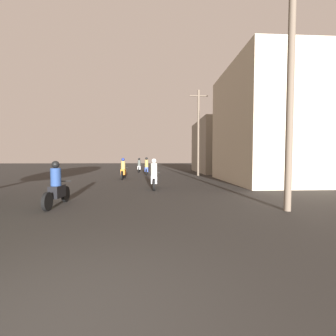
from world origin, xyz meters
The scene contains 9 objects.
motorcycle_black centered at (-2.33, 5.71, 0.62)m, with size 0.60×1.97×1.51m.
motorcycle_silver centered at (0.88, 9.63, 0.63)m, with size 0.60×1.86×1.56m.
motorcycle_orange centered at (-1.45, 15.06, 0.64)m, with size 0.60×1.94×1.58m.
motorcycle_blue centered at (0.14, 19.08, 0.65)m, with size 0.60×2.05×1.63m.
motorcycle_white centered at (-0.80, 22.69, 0.62)m, with size 0.60×1.91×1.56m.
building_right_near centered at (8.34, 12.55, 3.73)m, with size 5.38×7.67×7.47m.
building_right_far centered at (8.18, 22.28, 2.77)m, with size 5.28×7.90×5.53m.
utility_pole_near centered at (4.95, 4.64, 4.25)m, with size 1.60×0.20×8.17m.
utility_pole_far centered at (4.75, 17.78, 3.91)m, with size 1.60×0.20×7.49m.
Camera 1 is at (0.94, -1.90, 1.63)m, focal length 24.00 mm.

